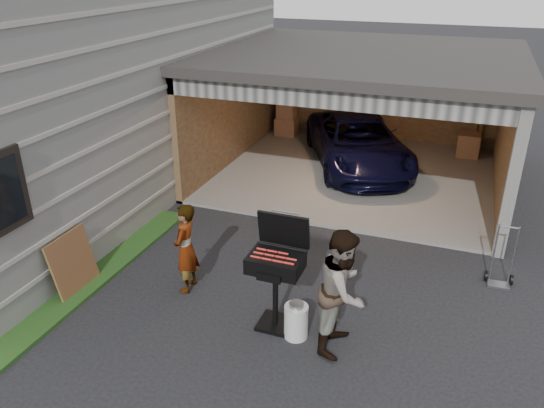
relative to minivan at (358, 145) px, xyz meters
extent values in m
plane|color=black|center=(-0.65, -6.90, -0.60)|extent=(80.00, 80.00, 0.00)
cube|color=#474744|center=(-6.65, -2.90, 2.15)|extent=(7.00, 11.00, 5.50)
cube|color=#193814|center=(-2.90, -7.90, -0.57)|extent=(0.50, 8.00, 0.06)
cube|color=#605E59|center=(0.10, -0.40, -0.57)|extent=(6.50, 6.00, 0.06)
cube|color=#482C21|center=(0.10, 2.53, 0.75)|extent=(6.50, 0.15, 2.70)
cube|color=#482C21|center=(3.27, -0.40, 0.75)|extent=(0.15, 6.00, 2.70)
cube|color=#482C21|center=(-3.08, -0.40, 0.75)|extent=(0.15, 6.00, 2.70)
cube|color=#2D2B28|center=(0.10, -0.40, 2.20)|extent=(6.80, 6.30, 0.20)
cube|color=#474744|center=(0.10, -3.32, 1.92)|extent=(6.50, 0.16, 0.36)
cube|color=silver|center=(0.10, -2.10, 2.02)|extent=(6.00, 2.40, 0.06)
cube|color=#474744|center=(3.25, -3.35, 0.75)|extent=(0.20, 0.18, 2.70)
cube|color=brown|center=(-2.45, 1.80, -0.29)|extent=(0.60, 0.50, 0.50)
cube|color=brown|center=(-2.45, 1.80, 0.18)|extent=(0.50, 0.45, 0.45)
cube|color=brown|center=(2.55, 1.70, -0.24)|extent=(0.55, 0.50, 0.60)
cube|color=brown|center=(2.73, 2.30, 0.60)|extent=(0.24, 0.43, 2.20)
imported|color=black|center=(0.00, 0.00, 0.00)|extent=(3.65, 4.79, 1.21)
imported|color=#ABBED7|center=(-1.36, -6.15, 0.12)|extent=(0.41, 0.57, 1.46)
imported|color=#412D19|center=(1.21, -6.62, 0.26)|extent=(0.72, 0.89, 1.73)
cube|color=black|center=(0.25, -6.54, -0.58)|extent=(0.47, 0.47, 0.06)
cylinder|color=black|center=(0.25, -6.54, -0.11)|extent=(0.08, 0.08, 0.93)
cube|color=black|center=(0.25, -6.54, 0.43)|extent=(0.73, 0.51, 0.22)
cube|color=#59595B|center=(0.25, -6.54, 0.52)|extent=(0.67, 0.44, 0.02)
cube|color=black|center=(0.25, -6.22, 0.77)|extent=(0.73, 0.13, 0.51)
cylinder|color=white|center=(0.60, -6.67, -0.36)|extent=(0.44, 0.44, 0.50)
cube|color=brown|center=(-2.99, -6.79, -0.13)|extent=(0.24, 0.86, 0.95)
cube|color=slate|center=(3.25, -4.37, -0.58)|extent=(0.34, 0.22, 0.04)
cylinder|color=black|center=(3.05, -4.26, -0.52)|extent=(0.04, 0.17, 0.17)
cylinder|color=black|center=(3.44, -4.25, -0.52)|extent=(0.04, 0.17, 0.17)
cylinder|color=slate|center=(3.10, -4.26, -0.08)|extent=(0.03, 0.03, 1.00)
cylinder|color=slate|center=(3.39, -4.25, -0.08)|extent=(0.03, 0.03, 1.00)
cylinder|color=slate|center=(3.24, -4.25, 0.40)|extent=(0.29, 0.04, 0.03)
camera|label=1|loc=(2.34, -12.29, 4.16)|focal=35.00mm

